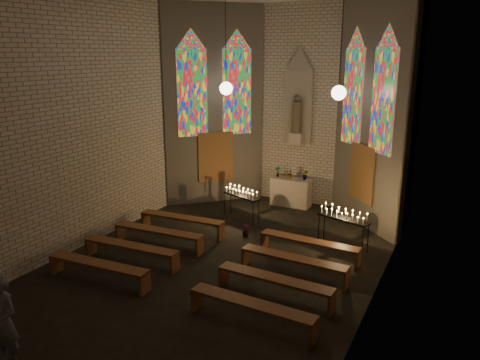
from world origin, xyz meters
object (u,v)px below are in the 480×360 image
altar (291,192)px  visitor (3,321)px  votive_stand_right (344,216)px  votive_stand_left (241,194)px  aisle_flower_pot (246,231)px

altar → visitor: (-1.29, -10.66, 0.36)m
altar → votive_stand_right: votive_stand_right is taller
votive_stand_right → visitor: 8.69m
votive_stand_left → votive_stand_right: size_ratio=0.94×
altar → aisle_flower_pot: 3.43m
visitor → altar: bearing=82.7°
altar → aisle_flower_pot: (-0.15, -3.41, -0.31)m
votive_stand_right → votive_stand_left: bearing=-175.0°
aisle_flower_pot → votive_stand_right: 2.95m
altar → visitor: bearing=-96.9°
aisle_flower_pot → visitor: bearing=-98.9°
votive_stand_right → visitor: size_ratio=0.90×
votive_stand_left → visitor: bearing=-72.5°
aisle_flower_pot → votive_stand_right: bearing=10.0°
votive_stand_left → altar: bearing=86.4°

